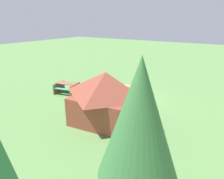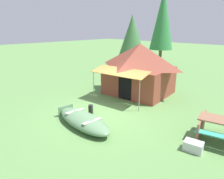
{
  "view_description": "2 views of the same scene",
  "coord_description": "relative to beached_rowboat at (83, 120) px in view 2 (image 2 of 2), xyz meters",
  "views": [
    {
      "loc": [
        -6.53,
        11.69,
        5.24
      ],
      "look_at": [
        0.09,
        1.59,
        1.19
      ],
      "focal_mm": 33.53,
      "sensor_mm": 36.0,
      "label": 1
    },
    {
      "loc": [
        5.95,
        -5.59,
        3.61
      ],
      "look_at": [
        -0.56,
        1.08,
        0.73
      ],
      "focal_mm": 32.81,
      "sensor_mm": 36.0,
      "label": 2
    }
  ],
  "objects": [
    {
      "name": "canvas_cabin_tent",
      "position": [
        -0.94,
        4.66,
        1.19
      ],
      "size": [
        3.78,
        4.16,
        2.75
      ],
      "color": "brown",
      "rests_on": "ground_plane"
    },
    {
      "name": "cooler_box",
      "position": [
        3.68,
        1.31,
        -0.08
      ],
      "size": [
        0.59,
        0.46,
        0.3
      ],
      "primitive_type": "cube",
      "rotation": [
        0.0,
        0.0,
        0.16
      ],
      "color": "silver",
      "rests_on": "ground_plane"
    },
    {
      "name": "fuel_can",
      "position": [
        -0.71,
        0.97,
        -0.05
      ],
      "size": [
        0.28,
        0.28,
        0.37
      ],
      "primitive_type": "cylinder",
      "rotation": [
        0.0,
        0.0,
        2.17
      ],
      "color": "black",
      "rests_on": "ground_plane"
    },
    {
      "name": "pine_tree_far_center",
      "position": [
        -4.45,
        12.55,
        4.02
      ],
      "size": [
        2.07,
        2.07,
        6.95
      ],
      "color": "#49442E",
      "rests_on": "ground_plane"
    },
    {
      "name": "beached_rowboat",
      "position": [
        0.0,
        0.0,
        0.0
      ],
      "size": [
        3.01,
        1.27,
        0.45
      ],
      "color": "#5E865C",
      "rests_on": "ground_plane"
    },
    {
      "name": "ground_plane",
      "position": [
        -0.27,
        1.33,
        -0.24
      ],
      "size": [
        80.0,
        80.0,
        0.0
      ],
      "primitive_type": "plane",
      "color": "#5E8C4A"
    },
    {
      "name": "pine_tree_back_right",
      "position": [
        -4.82,
        8.77,
        2.64
      ],
      "size": [
        2.13,
        2.13,
        4.5
      ],
      "color": "brown",
      "rests_on": "ground_plane"
    }
  ]
}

